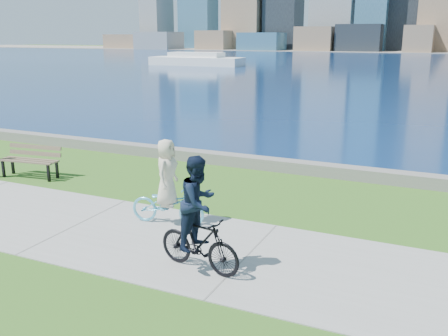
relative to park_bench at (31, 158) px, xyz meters
The scene contains 9 objects.
ground 4.59m from the park_bench, 33.28° to the right, with size 320.00×320.00×0.00m, color #2C5917.
concrete_path 4.59m from the park_bench, 33.28° to the right, with size 80.00×3.50×0.02m, color gray.
seawall 5.33m from the park_bench, 44.13° to the left, with size 90.00×0.50×0.35m, color slate.
bay_water 69.60m from the park_bench, 86.86° to the left, with size 320.00×131.00×0.01m, color #0C2650.
far_shore 127.56m from the park_bench, 88.29° to the left, with size 320.00×30.00×0.12m, color gray.
ferry_near 55.08m from the park_bench, 112.73° to the left, with size 12.99×3.71×1.76m.
park_bench is the anchor object (origin of this frame).
cyclist_woman 5.84m from the park_bench, 16.29° to the right, with size 0.82×1.75×1.90m.
cyclist_man 7.99m from the park_bench, 24.69° to the right, with size 0.74×1.73×2.08m.
Camera 1 is at (7.21, -7.99, 4.05)m, focal length 40.00 mm.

